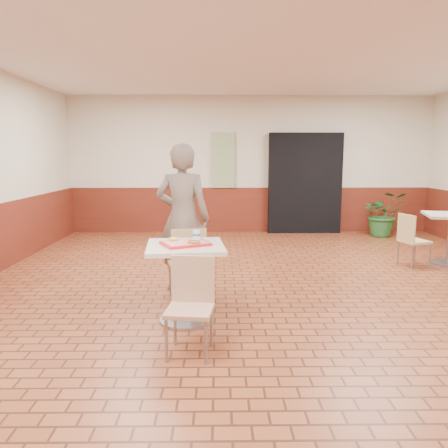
{
  "coord_description": "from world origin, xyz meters",
  "views": [
    {
      "loc": [
        -0.71,
        -4.75,
        1.72
      ],
      "look_at": [
        -0.65,
        0.11,
        0.95
      ],
      "focal_mm": 35.0,
      "sensor_mm": 36.0,
      "label": 1
    }
  ],
  "objects_px": {
    "chair_main_back": "(188,260)",
    "chair_second_left": "(411,237)",
    "long_john_donut": "(194,242)",
    "main_table": "(186,270)",
    "customer": "(183,218)",
    "chair_main_front": "(191,300)",
    "serving_tray": "(185,243)",
    "potted_plant": "(383,214)",
    "ring_donut": "(173,239)",
    "paper_cup": "(196,235)"
  },
  "relations": [
    {
      "from": "chair_main_back",
      "to": "chair_second_left",
      "type": "height_order",
      "value": "chair_main_back"
    },
    {
      "from": "long_john_donut",
      "to": "chair_second_left",
      "type": "height_order",
      "value": "long_john_donut"
    },
    {
      "from": "main_table",
      "to": "chair_second_left",
      "type": "bearing_deg",
      "value": 34.3
    },
    {
      "from": "main_table",
      "to": "customer",
      "type": "xyz_separation_m",
      "value": [
        -0.11,
        1.08,
        0.39
      ]
    },
    {
      "from": "chair_main_front",
      "to": "long_john_donut",
      "type": "distance_m",
      "value": 0.74
    },
    {
      "from": "serving_tray",
      "to": "potted_plant",
      "type": "distance_m",
      "value": 6.16
    },
    {
      "from": "main_table",
      "to": "chair_main_front",
      "type": "bearing_deg",
      "value": -82.24
    },
    {
      "from": "chair_second_left",
      "to": "potted_plant",
      "type": "relative_size",
      "value": 0.85
    },
    {
      "from": "chair_main_front",
      "to": "long_john_donut",
      "type": "height_order",
      "value": "long_john_donut"
    },
    {
      "from": "chair_main_back",
      "to": "ring_donut",
      "type": "bearing_deg",
      "value": 66.32
    },
    {
      "from": "ring_donut",
      "to": "paper_cup",
      "type": "xyz_separation_m",
      "value": [
        0.24,
        0.03,
        0.03
      ]
    },
    {
      "from": "long_john_donut",
      "to": "ring_donut",
      "type": "bearing_deg",
      "value": 143.04
    },
    {
      "from": "serving_tray",
      "to": "potted_plant",
      "type": "xyz_separation_m",
      "value": [
        3.85,
        4.79,
        -0.35
      ]
    },
    {
      "from": "ring_donut",
      "to": "customer",
      "type": "bearing_deg",
      "value": 88.87
    },
    {
      "from": "chair_main_back",
      "to": "potted_plant",
      "type": "relative_size",
      "value": 0.92
    },
    {
      "from": "main_table",
      "to": "customer",
      "type": "relative_size",
      "value": 0.44
    },
    {
      "from": "ring_donut",
      "to": "long_john_donut",
      "type": "distance_m",
      "value": 0.28
    },
    {
      "from": "potted_plant",
      "to": "chair_main_back",
      "type": "bearing_deg",
      "value": -133.13
    },
    {
      "from": "chair_main_front",
      "to": "potted_plant",
      "type": "xyz_separation_m",
      "value": [
        3.75,
        5.49,
        0.01
      ]
    },
    {
      "from": "serving_tray",
      "to": "customer",
      "type": "bearing_deg",
      "value": 95.88
    },
    {
      "from": "chair_main_back",
      "to": "paper_cup",
      "type": "xyz_separation_m",
      "value": [
        0.13,
        -0.54,
        0.4
      ]
    },
    {
      "from": "serving_tray",
      "to": "paper_cup",
      "type": "distance_m",
      "value": 0.18
    },
    {
      "from": "chair_main_back",
      "to": "customer",
      "type": "bearing_deg",
      "value": -92.01
    },
    {
      "from": "chair_main_front",
      "to": "paper_cup",
      "type": "xyz_separation_m",
      "value": [
        0.01,
        0.82,
        0.42
      ]
    },
    {
      "from": "main_table",
      "to": "chair_main_back",
      "type": "distance_m",
      "value": 0.66
    },
    {
      "from": "chair_main_back",
      "to": "chair_second_left",
      "type": "xyz_separation_m",
      "value": [
        3.36,
        1.62,
        -0.04
      ]
    },
    {
      "from": "main_table",
      "to": "long_john_donut",
      "type": "bearing_deg",
      "value": -38.82
    },
    {
      "from": "chair_main_back",
      "to": "serving_tray",
      "type": "distance_m",
      "value": 0.74
    },
    {
      "from": "customer",
      "to": "long_john_donut",
      "type": "height_order",
      "value": "customer"
    },
    {
      "from": "main_table",
      "to": "potted_plant",
      "type": "relative_size",
      "value": 0.85
    },
    {
      "from": "serving_tray",
      "to": "chair_main_back",
      "type": "bearing_deg",
      "value": 92.37
    },
    {
      "from": "chair_main_back",
      "to": "long_john_donut",
      "type": "height_order",
      "value": "chair_main_back"
    },
    {
      "from": "long_john_donut",
      "to": "paper_cup",
      "type": "distance_m",
      "value": 0.2
    },
    {
      "from": "chair_main_back",
      "to": "potted_plant",
      "type": "height_order",
      "value": "potted_plant"
    },
    {
      "from": "main_table",
      "to": "long_john_donut",
      "type": "xyz_separation_m",
      "value": [
        0.09,
        -0.08,
        0.31
      ]
    },
    {
      "from": "chair_second_left",
      "to": "potted_plant",
      "type": "bearing_deg",
      "value": -28.02
    },
    {
      "from": "chair_main_front",
      "to": "long_john_donut",
      "type": "relative_size",
      "value": 5.95
    },
    {
      "from": "main_table",
      "to": "serving_tray",
      "type": "xyz_separation_m",
      "value": [
        -0.0,
        0.0,
        0.28
      ]
    },
    {
      "from": "chair_main_front",
      "to": "paper_cup",
      "type": "bearing_deg",
      "value": 95.97
    },
    {
      "from": "main_table",
      "to": "chair_second_left",
      "type": "xyz_separation_m",
      "value": [
        3.34,
        2.28,
        -0.09
      ]
    },
    {
      "from": "chair_second_left",
      "to": "potted_plant",
      "type": "xyz_separation_m",
      "value": [
        0.51,
        2.52,
        0.02
      ]
    },
    {
      "from": "ring_donut",
      "to": "serving_tray",
      "type": "bearing_deg",
      "value": -35.56
    },
    {
      "from": "customer",
      "to": "potted_plant",
      "type": "bearing_deg",
      "value": -127.61
    },
    {
      "from": "chair_main_front",
      "to": "potted_plant",
      "type": "height_order",
      "value": "potted_plant"
    },
    {
      "from": "main_table",
      "to": "serving_tray",
      "type": "distance_m",
      "value": 0.28
    },
    {
      "from": "chair_main_front",
      "to": "serving_tray",
      "type": "xyz_separation_m",
      "value": [
        -0.1,
        0.7,
        0.36
      ]
    },
    {
      "from": "long_john_donut",
      "to": "chair_second_left",
      "type": "xyz_separation_m",
      "value": [
        3.24,
        2.35,
        -0.41
      ]
    },
    {
      "from": "serving_tray",
      "to": "chair_second_left",
      "type": "height_order",
      "value": "serving_tray"
    },
    {
      "from": "chair_second_left",
      "to": "serving_tray",
      "type": "bearing_deg",
      "value": 107.71
    },
    {
      "from": "chair_main_front",
      "to": "potted_plant",
      "type": "distance_m",
      "value": 6.65
    }
  ]
}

